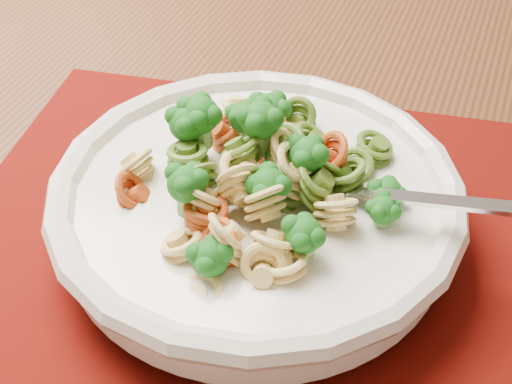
% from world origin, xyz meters
% --- Properties ---
extents(dining_table, '(1.47, 0.96, 0.72)m').
position_xyz_m(dining_table, '(0.78, -0.55, 0.62)').
color(dining_table, '#5A2E19').
rests_on(dining_table, ground).
extents(placemat, '(0.49, 0.40, 0.00)m').
position_xyz_m(placemat, '(0.74, -0.64, 0.72)').
color(placemat, '#5C0703').
rests_on(placemat, dining_table).
extents(pasta_bowl, '(0.28, 0.28, 0.05)m').
position_xyz_m(pasta_bowl, '(0.73, -0.64, 0.75)').
color(pasta_bowl, silver).
rests_on(pasta_bowl, placemat).
extents(pasta_broccoli_heap, '(0.24, 0.24, 0.06)m').
position_xyz_m(pasta_broccoli_heap, '(0.73, -0.64, 0.76)').
color(pasta_broccoli_heap, '#DCBD6D').
rests_on(pasta_broccoli_heap, pasta_bowl).
extents(fork, '(0.18, 0.07, 0.08)m').
position_xyz_m(fork, '(0.78, -0.63, 0.76)').
color(fork, silver).
rests_on(fork, pasta_bowl).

